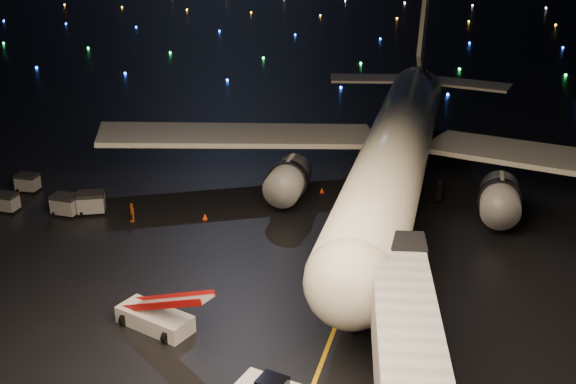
# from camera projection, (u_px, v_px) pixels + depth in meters

# --- Properties ---
(lane_centre) EXTENTS (0.25, 80.00, 0.02)m
(lane_centre) POSITION_uv_depth(u_px,v_px,m) (366.00, 245.00, 54.83)
(lane_centre) COLOR #DAA207
(lane_centre) RESTS_ON ground
(airliner) EXTENTS (55.62, 52.94, 15.48)m
(airliner) POSITION_uv_depth(u_px,v_px,m) (402.00, 107.00, 62.22)
(airliner) COLOR silver
(airliner) RESTS_ON ground
(belt_loader) EXTENTS (7.41, 4.10, 3.47)m
(belt_loader) POSITION_uv_depth(u_px,v_px,m) (154.00, 302.00, 43.80)
(belt_loader) COLOR silver
(belt_loader) RESTS_ON ground
(crew_c) EXTENTS (0.91, 0.96, 1.60)m
(crew_c) POSITION_uv_depth(u_px,v_px,m) (132.00, 212.00, 58.58)
(crew_c) COLOR orange
(crew_c) RESTS_ON ground
(safety_cone_0) EXTENTS (0.56, 0.56, 0.52)m
(safety_cone_0) POSITION_uv_depth(u_px,v_px,m) (205.00, 216.00, 59.18)
(safety_cone_0) COLOR #F9410F
(safety_cone_0) RESTS_ON ground
(safety_cone_1) EXTENTS (0.54, 0.54, 0.49)m
(safety_cone_1) POSITION_uv_depth(u_px,v_px,m) (322.00, 190.00, 64.50)
(safety_cone_1) COLOR #F9410F
(safety_cone_1) RESTS_ON ground
(safety_cone_2) EXTENTS (0.55, 0.55, 0.49)m
(safety_cone_2) POSITION_uv_depth(u_px,v_px,m) (266.00, 194.00, 63.62)
(safety_cone_2) COLOR #F9410F
(safety_cone_2) RESTS_ON ground
(safety_cone_3) EXTENTS (0.50, 0.50, 0.50)m
(safety_cone_3) POSITION_uv_depth(u_px,v_px,m) (129.00, 146.00, 75.89)
(safety_cone_3) COLOR #F9410F
(safety_cone_3) RESTS_ON ground
(taxiway_lights) EXTENTS (164.00, 92.00, 0.36)m
(taxiway_lights) POSITION_uv_depth(u_px,v_px,m) (382.00, 33.00, 138.91)
(taxiway_lights) COLOR black
(taxiway_lights) RESTS_ON ground
(baggage_cart_0) EXTENTS (2.15, 1.55, 1.78)m
(baggage_cart_0) POSITION_uv_depth(u_px,v_px,m) (65.00, 205.00, 59.78)
(baggage_cart_0) COLOR gray
(baggage_cart_0) RESTS_ON ground
(baggage_cart_1) EXTENTS (2.63, 2.29, 1.86)m
(baggage_cart_1) POSITION_uv_depth(u_px,v_px,m) (91.00, 203.00, 60.07)
(baggage_cart_1) COLOR gray
(baggage_cart_1) RESTS_ON ground
(baggage_cart_2) EXTENTS (1.95, 1.41, 1.60)m
(baggage_cart_2) POSITION_uv_depth(u_px,v_px,m) (28.00, 183.00, 64.64)
(baggage_cart_2) COLOR gray
(baggage_cart_2) RESTS_ON ground
(baggage_cart_3) EXTENTS (1.85, 1.30, 1.56)m
(baggage_cart_3) POSITION_uv_depth(u_px,v_px,m) (6.00, 202.00, 60.54)
(baggage_cart_3) COLOR gray
(baggage_cart_3) RESTS_ON ground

